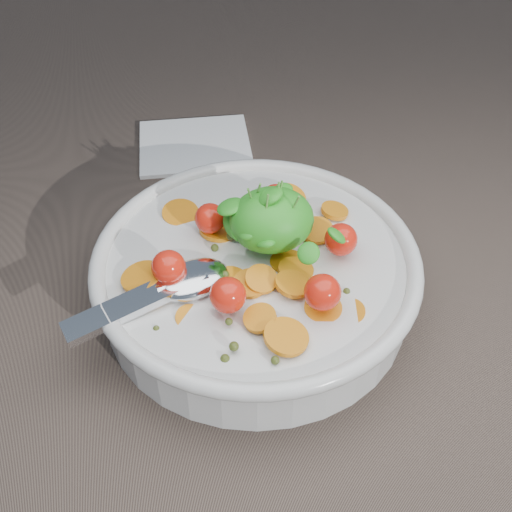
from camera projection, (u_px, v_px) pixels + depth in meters
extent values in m
plane|color=brown|center=(241.00, 283.00, 0.64)|extent=(6.00, 6.00, 0.00)
cylinder|color=silver|center=(256.00, 280.00, 0.61)|extent=(0.29, 0.29, 0.06)
torus|color=silver|center=(256.00, 259.00, 0.59)|extent=(0.30, 0.30, 0.02)
cylinder|color=silver|center=(256.00, 298.00, 0.62)|extent=(0.14, 0.14, 0.01)
cylinder|color=brown|center=(256.00, 280.00, 0.61)|extent=(0.26, 0.26, 0.04)
cylinder|color=orange|center=(270.00, 228.00, 0.61)|extent=(0.05, 0.05, 0.01)
cylinder|color=orange|center=(148.00, 295.00, 0.55)|extent=(0.03, 0.03, 0.01)
cylinder|color=orange|center=(250.00, 284.00, 0.56)|extent=(0.04, 0.04, 0.01)
cylinder|color=orange|center=(323.00, 308.00, 0.54)|extent=(0.04, 0.04, 0.01)
cylinder|color=orange|center=(239.00, 222.00, 0.62)|extent=(0.05, 0.05, 0.02)
cylinder|color=orange|center=(317.00, 230.00, 0.60)|extent=(0.04, 0.04, 0.01)
cylinder|color=orange|center=(203.00, 284.00, 0.57)|extent=(0.04, 0.04, 0.01)
cylinder|color=orange|center=(286.00, 337.00, 0.51)|extent=(0.05, 0.05, 0.01)
cylinder|color=orange|center=(218.00, 230.00, 0.61)|extent=(0.05, 0.05, 0.01)
cylinder|color=orange|center=(192.00, 320.00, 0.54)|extent=(0.03, 0.03, 0.02)
cylinder|color=orange|center=(142.00, 277.00, 0.56)|extent=(0.04, 0.04, 0.01)
cylinder|color=orange|center=(245.00, 223.00, 0.63)|extent=(0.04, 0.04, 0.02)
cylinder|color=orange|center=(271.00, 235.00, 0.61)|extent=(0.04, 0.04, 0.01)
cylinder|color=orange|center=(347.00, 314.00, 0.54)|extent=(0.04, 0.04, 0.01)
cylinder|color=orange|center=(292.00, 284.00, 0.55)|extent=(0.04, 0.04, 0.01)
cylinder|color=orange|center=(233.00, 281.00, 0.56)|extent=(0.04, 0.05, 0.02)
cylinder|color=orange|center=(260.00, 318.00, 0.53)|extent=(0.04, 0.04, 0.01)
cylinder|color=orange|center=(296.00, 270.00, 0.57)|extent=(0.04, 0.04, 0.01)
cylinder|color=orange|center=(180.00, 213.00, 0.63)|extent=(0.05, 0.05, 0.01)
cylinder|color=orange|center=(335.00, 211.00, 0.63)|extent=(0.04, 0.04, 0.01)
cylinder|color=orange|center=(288.00, 198.00, 0.64)|extent=(0.04, 0.04, 0.02)
cylinder|color=orange|center=(261.00, 279.00, 0.56)|extent=(0.04, 0.04, 0.02)
cylinder|color=orange|center=(288.00, 263.00, 0.58)|extent=(0.04, 0.04, 0.01)
sphere|color=#3D4818|center=(156.00, 329.00, 0.53)|extent=(0.01, 0.01, 0.01)
sphere|color=#3D4818|center=(286.00, 322.00, 0.53)|extent=(0.01, 0.01, 0.01)
sphere|color=#3D4818|center=(229.00, 322.00, 0.52)|extent=(0.01, 0.01, 0.01)
sphere|color=#3D4818|center=(231.00, 236.00, 0.60)|extent=(0.01, 0.01, 0.01)
sphere|color=#3D4818|center=(225.00, 274.00, 0.56)|extent=(0.01, 0.01, 0.01)
sphere|color=#3D4818|center=(275.00, 360.00, 0.50)|extent=(0.01, 0.01, 0.01)
sphere|color=#3D4818|center=(215.00, 213.00, 0.62)|extent=(0.01, 0.01, 0.01)
sphere|color=#3D4818|center=(215.00, 248.00, 0.59)|extent=(0.01, 0.01, 0.01)
sphere|color=#3D4818|center=(234.00, 346.00, 0.51)|extent=(0.01, 0.01, 0.01)
sphere|color=#3D4818|center=(225.00, 359.00, 0.51)|extent=(0.01, 0.01, 0.01)
sphere|color=#3D4818|center=(312.00, 245.00, 0.60)|extent=(0.01, 0.01, 0.01)
sphere|color=#3D4818|center=(209.00, 266.00, 0.57)|extent=(0.01, 0.01, 0.01)
sphere|color=#3D4818|center=(316.00, 236.00, 0.61)|extent=(0.01, 0.01, 0.01)
sphere|color=#3D4818|center=(282.00, 346.00, 0.52)|extent=(0.01, 0.01, 0.01)
sphere|color=#3D4818|center=(269.00, 218.00, 0.62)|extent=(0.01, 0.01, 0.01)
sphere|color=#3D4818|center=(347.00, 291.00, 0.56)|extent=(0.01, 0.01, 0.01)
sphere|color=red|center=(341.00, 239.00, 0.58)|extent=(0.03, 0.03, 0.03)
sphere|color=red|center=(276.00, 199.00, 0.62)|extent=(0.03, 0.03, 0.03)
sphere|color=red|center=(210.00, 218.00, 0.60)|extent=(0.03, 0.03, 0.03)
sphere|color=red|center=(169.00, 267.00, 0.55)|extent=(0.03, 0.03, 0.03)
sphere|color=red|center=(228.00, 295.00, 0.53)|extent=(0.03, 0.03, 0.03)
sphere|color=red|center=(323.00, 292.00, 0.53)|extent=(0.03, 0.03, 0.03)
ellipsoid|color=green|center=(272.00, 220.00, 0.57)|extent=(0.08, 0.07, 0.06)
ellipsoid|color=green|center=(247.00, 221.00, 0.58)|extent=(0.04, 0.04, 0.04)
ellipsoid|color=green|center=(249.00, 231.00, 0.56)|extent=(0.03, 0.03, 0.02)
ellipsoid|color=green|center=(336.00, 235.00, 0.55)|extent=(0.02, 0.03, 0.02)
ellipsoid|color=green|center=(264.00, 220.00, 0.56)|extent=(0.03, 0.02, 0.02)
ellipsoid|color=green|center=(279.00, 216.00, 0.56)|extent=(0.03, 0.03, 0.02)
ellipsoid|color=green|center=(309.00, 253.00, 0.54)|extent=(0.02, 0.03, 0.02)
ellipsoid|color=green|center=(241.00, 231.00, 0.57)|extent=(0.02, 0.02, 0.02)
ellipsoid|color=green|center=(281.00, 225.00, 0.55)|extent=(0.02, 0.02, 0.02)
ellipsoid|color=green|center=(278.00, 218.00, 0.56)|extent=(0.02, 0.02, 0.01)
ellipsoid|color=green|center=(268.00, 207.00, 0.56)|extent=(0.02, 0.02, 0.01)
ellipsoid|color=green|center=(261.00, 228.00, 0.56)|extent=(0.02, 0.02, 0.02)
ellipsoid|color=green|center=(271.00, 205.00, 0.56)|extent=(0.02, 0.03, 0.02)
ellipsoid|color=green|center=(268.00, 208.00, 0.57)|extent=(0.04, 0.04, 0.02)
ellipsoid|color=green|center=(286.00, 200.00, 0.58)|extent=(0.02, 0.02, 0.01)
ellipsoid|color=green|center=(284.00, 189.00, 0.58)|extent=(0.02, 0.02, 0.01)
ellipsoid|color=green|center=(290.00, 195.00, 0.57)|extent=(0.03, 0.03, 0.03)
ellipsoid|color=green|center=(274.00, 214.00, 0.57)|extent=(0.04, 0.04, 0.02)
ellipsoid|color=green|center=(273.00, 199.00, 0.55)|extent=(0.03, 0.03, 0.02)
ellipsoid|color=green|center=(270.00, 196.00, 0.55)|extent=(0.03, 0.03, 0.02)
ellipsoid|color=green|center=(230.00, 207.00, 0.57)|extent=(0.03, 0.03, 0.02)
ellipsoid|color=green|center=(268.00, 215.00, 0.57)|extent=(0.03, 0.03, 0.02)
ellipsoid|color=green|center=(287.00, 211.00, 0.58)|extent=(0.02, 0.02, 0.02)
ellipsoid|color=green|center=(265.00, 243.00, 0.55)|extent=(0.02, 0.03, 0.02)
ellipsoid|color=green|center=(269.00, 207.00, 0.57)|extent=(0.02, 0.03, 0.02)
cylinder|color=#4C8C33|center=(254.00, 201.00, 0.57)|extent=(0.01, 0.02, 0.05)
cylinder|color=#4C8C33|center=(277.00, 208.00, 0.56)|extent=(0.01, 0.01, 0.05)
cylinder|color=#4C8C33|center=(277.00, 206.00, 0.57)|extent=(0.01, 0.01, 0.05)
cylinder|color=#4C8C33|center=(289.00, 215.00, 0.56)|extent=(0.01, 0.01, 0.05)
cylinder|color=#4C8C33|center=(265.00, 221.00, 0.55)|extent=(0.01, 0.01, 0.05)
cylinder|color=#4C8C33|center=(254.00, 205.00, 0.57)|extent=(0.01, 0.01, 0.05)
ellipsoid|color=silver|center=(192.00, 279.00, 0.56)|extent=(0.08, 0.06, 0.02)
cube|color=silver|center=(136.00, 302.00, 0.54)|extent=(0.13, 0.06, 0.02)
cylinder|color=silver|center=(170.00, 287.00, 0.55)|extent=(0.03, 0.02, 0.01)
cube|color=white|center=(195.00, 145.00, 0.81)|extent=(0.15, 0.13, 0.01)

